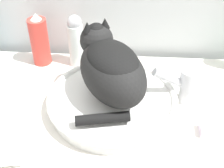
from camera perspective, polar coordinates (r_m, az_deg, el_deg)
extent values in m
cylinder|color=white|center=(0.92, 0.06, -3.40)|extent=(0.36, 0.36, 0.04)
torus|color=white|center=(0.90, 0.06, -2.45)|extent=(0.38, 0.38, 0.02)
ellipsoid|color=black|center=(0.85, 0.06, 2.10)|extent=(0.27, 0.30, 0.16)
ellipsoid|color=black|center=(0.82, 0.06, 4.54)|extent=(0.21, 0.23, 0.07)
sphere|color=black|center=(0.90, -2.82, 7.97)|extent=(0.10, 0.10, 0.10)
sphere|color=black|center=(0.89, -2.87, 9.46)|extent=(0.05, 0.05, 0.05)
cone|color=black|center=(0.89, -1.31, 11.09)|extent=(0.03, 0.03, 0.03)
cone|color=black|center=(0.87, -4.55, 10.36)|extent=(0.03, 0.03, 0.03)
cylinder|color=black|center=(0.81, -1.74, -6.34)|extent=(0.14, 0.05, 0.03)
cylinder|color=silver|center=(0.96, 13.45, -1.69)|extent=(0.04, 0.04, 0.06)
cylinder|color=silver|center=(0.91, 10.83, 0.90)|extent=(0.12, 0.05, 0.08)
cylinder|color=silver|center=(0.93, 13.95, 1.02)|extent=(0.06, 0.06, 0.06)
cylinder|color=#DB3D33|center=(1.11, -13.08, 7.53)|extent=(0.06, 0.06, 0.17)
cone|color=white|center=(1.06, -13.80, 11.89)|extent=(0.04, 0.04, 0.02)
cylinder|color=silver|center=(1.08, -6.56, 7.08)|extent=(0.05, 0.05, 0.15)
sphere|color=#B7B7BC|center=(1.04, -6.90, 11.17)|extent=(0.05, 0.05, 0.05)
cylinder|color=white|center=(0.82, -16.97, -13.06)|extent=(0.02, 0.04, 0.03)
cube|color=silver|center=(0.89, 17.79, -8.01)|extent=(0.06, 0.05, 0.02)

